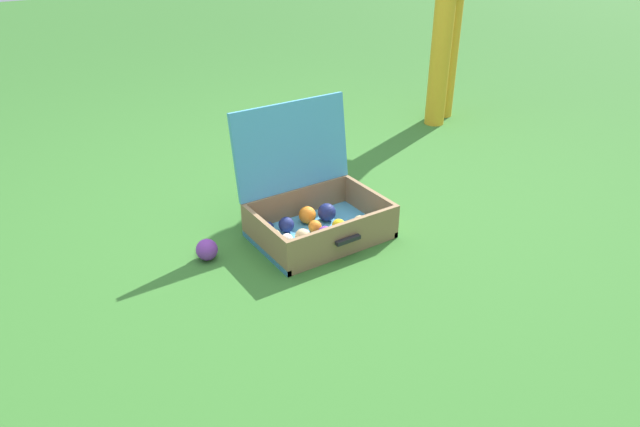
{
  "coord_description": "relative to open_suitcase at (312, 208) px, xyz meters",
  "views": [
    {
      "loc": [
        -1.11,
        -1.78,
        1.21
      ],
      "look_at": [
        0.02,
        -0.06,
        0.11
      ],
      "focal_mm": 32.15,
      "sensor_mm": 36.0,
      "label": 1
    }
  ],
  "objects": [
    {
      "name": "ground_plane",
      "position": [
        -0.02,
        0.01,
        -0.11
      ],
      "size": [
        16.0,
        16.0,
        0.0
      ],
      "primitive_type": "plane",
      "color": "#336B28"
    },
    {
      "name": "stray_ball_on_grass",
      "position": [
        -0.45,
        0.05,
        -0.07
      ],
      "size": [
        0.09,
        0.09,
        0.09
      ],
      "primitive_type": "sphere",
      "color": "purple",
      "rests_on": "ground"
    },
    {
      "name": "open_suitcase",
      "position": [
        0.0,
        0.0,
        0.0
      ],
      "size": [
        0.53,
        0.46,
        0.52
      ],
      "color": "#4799C6",
      "rests_on": "ground"
    }
  ]
}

